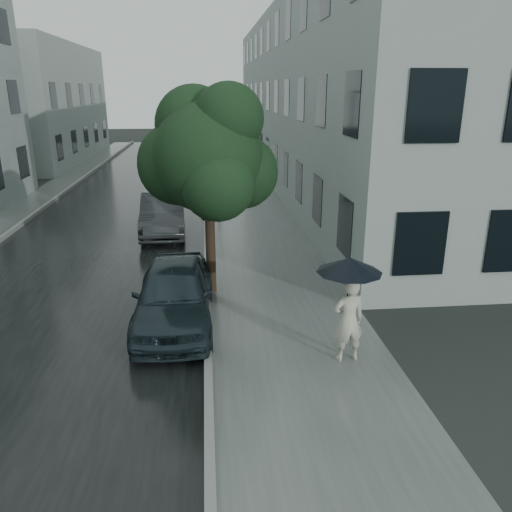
{
  "coord_description": "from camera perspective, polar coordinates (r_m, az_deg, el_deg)",
  "views": [
    {
      "loc": [
        -1.5,
        -8.94,
        4.94
      ],
      "look_at": [
        -0.42,
        1.86,
        1.3
      ],
      "focal_mm": 35.0,
      "sensor_mm": 36.0,
      "label": 1
    }
  ],
  "objects": [
    {
      "name": "asphalt_road",
      "position": [
        21.81,
        -15.03,
        4.8
      ],
      "size": [
        6.85,
        60.0,
        0.0
      ],
      "primitive_type": "cube",
      "color": "black",
      "rests_on": "ground"
    },
    {
      "name": "building_near",
      "position": [
        29.28,
        8.47,
        17.47
      ],
      "size": [
        7.02,
        36.0,
        9.0
      ],
      "color": "gray",
      "rests_on": "ground"
    },
    {
      "name": "lamp_post",
      "position": [
        22.22,
        -4.83,
        13.03
      ],
      "size": [
        0.85,
        0.32,
        4.95
      ],
      "rotation": [
        0.0,
        0.0,
        -0.03
      ],
      "color": "black",
      "rests_on": "ground"
    },
    {
      "name": "kerb_far",
      "position": [
        22.63,
        -23.84,
        4.52
      ],
      "size": [
        0.15,
        60.0,
        0.15
      ],
      "primitive_type": "cube",
      "color": "slate",
      "rests_on": "ground"
    },
    {
      "name": "sidewalk_far",
      "position": [
        22.95,
        -26.01,
        4.22
      ],
      "size": [
        1.7,
        60.0,
        0.01
      ],
      "primitive_type": "cube",
      "color": "#4C5451",
      "rests_on": "ground"
    },
    {
      "name": "ground",
      "position": [
        10.32,
        3.41,
        -10.09
      ],
      "size": [
        120.0,
        120.0,
        0.0
      ],
      "primitive_type": "plane",
      "color": "black",
      "rests_on": "ground"
    },
    {
      "name": "sidewalk",
      "position": [
        21.58,
        -0.9,
        5.3
      ],
      "size": [
        3.5,
        60.0,
        0.01
      ],
      "primitive_type": "cube",
      "color": "slate",
      "rests_on": "ground"
    },
    {
      "name": "kerb_near",
      "position": [
        21.5,
        -5.77,
        5.35
      ],
      "size": [
        0.15,
        60.0,
        0.15
      ],
      "primitive_type": "cube",
      "color": "slate",
      "rests_on": "ground"
    },
    {
      "name": "car_far",
      "position": [
        18.25,
        -10.57,
        4.81
      ],
      "size": [
        1.68,
        4.33,
        1.41
      ],
      "primitive_type": "imported",
      "rotation": [
        0.0,
        0.0,
        0.05
      ],
      "color": "#272A2D",
      "rests_on": "ground"
    },
    {
      "name": "street_tree",
      "position": [
        12.13,
        -5.53,
        11.4
      ],
      "size": [
        3.43,
        3.12,
        5.13
      ],
      "color": "#332619",
      "rests_on": "ground"
    },
    {
      "name": "pedestrian",
      "position": [
        9.56,
        10.53,
        -7.24
      ],
      "size": [
        0.65,
        0.47,
        1.64
      ],
      "primitive_type": "imported",
      "rotation": [
        0.0,
        0.0,
        3.27
      ],
      "color": "#BBBAA4",
      "rests_on": "sidewalk"
    },
    {
      "name": "umbrella",
      "position": [
        9.15,
        10.65,
        -1.01
      ],
      "size": [
        1.4,
        1.4,
        1.18
      ],
      "rotation": [
        0.0,
        0.0,
        0.17
      ],
      "color": "black",
      "rests_on": "ground"
    },
    {
      "name": "building_far_b",
      "position": [
        40.84,
        -24.13,
        15.67
      ],
      "size": [
        7.02,
        18.0,
        8.0
      ],
      "color": "gray",
      "rests_on": "ground"
    },
    {
      "name": "car_near",
      "position": [
        11.04,
        -9.33,
        -4.26
      ],
      "size": [
        1.69,
        4.13,
        1.4
      ],
      "primitive_type": "imported",
      "rotation": [
        0.0,
        0.0,
        -0.01
      ],
      "color": "#1B282D",
      "rests_on": "ground"
    }
  ]
}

